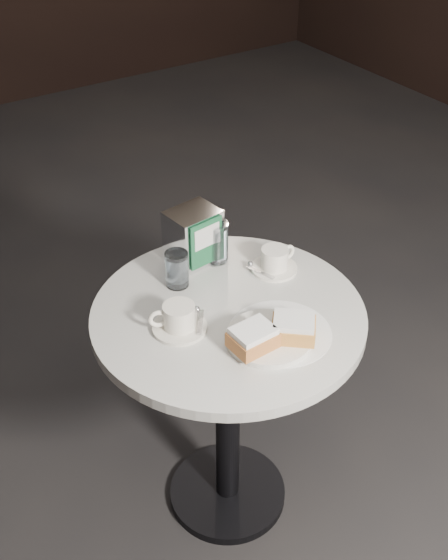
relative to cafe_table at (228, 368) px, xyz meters
The scene contains 9 objects.
ground 0.55m from the cafe_table, ahead, with size 7.00×7.00×0.00m, color black.
cafe_table is the anchor object (origin of this frame).
sugar_spill 0.25m from the cafe_table, 67.13° to the right, with size 0.25×0.25×0.00m, color white.
beignet_plate 0.28m from the cafe_table, 83.93° to the right, with size 0.25×0.25×0.07m.
coffee_cup_left 0.27m from the cafe_table, behind, with size 0.18×0.18×0.07m.
coffee_cup_right 0.32m from the cafe_table, 22.08° to the left, with size 0.14×0.13×0.07m.
water_glass_left 0.30m from the cafe_table, 106.95° to the left, with size 0.07×0.07×0.10m.
water_glass_right 0.35m from the cafe_table, 65.71° to the left, with size 0.10×0.10×0.12m.
napkin_dispenser 0.37m from the cafe_table, 79.39° to the left, with size 0.15×0.13×0.16m.
Camera 1 is at (-0.77, -1.16, 1.86)m, focal length 45.00 mm.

